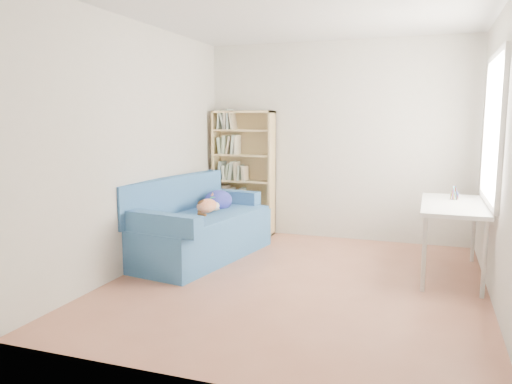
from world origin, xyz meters
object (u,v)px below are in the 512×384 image
at_px(bookshelf, 244,177).
at_px(desk, 453,210).
at_px(sofa, 197,227).
at_px(pen_cup, 455,194).

height_order(bookshelf, desk, bookshelf).
distance_m(sofa, desk, 2.79).
bearing_deg(bookshelf, pen_cup, -17.41).
distance_m(sofa, pen_cup, 2.85).
relative_size(sofa, desk, 1.51).
xyz_separation_m(sofa, desk, (2.76, 0.22, 0.34)).
xyz_separation_m(sofa, pen_cup, (2.77, 0.48, 0.46)).
bearing_deg(bookshelf, sofa, -93.34).
bearing_deg(pen_cup, sofa, -170.22).
height_order(sofa, pen_cup, sofa).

